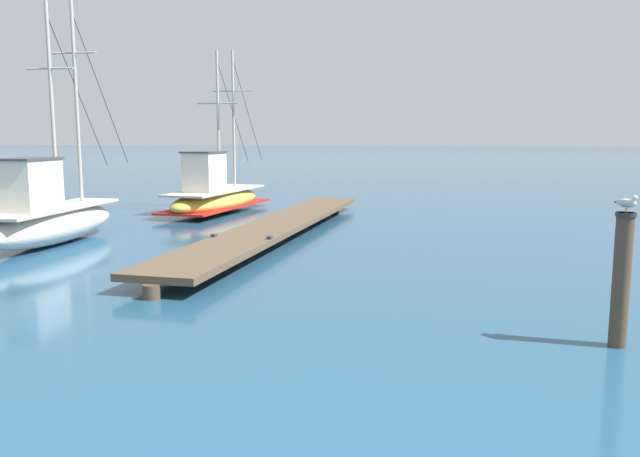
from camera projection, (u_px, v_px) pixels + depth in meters
The scene contains 5 objects.
floating_dock at pixel (278, 225), 20.15m from camera, with size 2.50×16.59×0.53m.
fishing_boat_0 at pixel (215, 195), 26.20m from camera, with size 2.77×8.33×6.87m.
fishing_boat_1 at pixel (50, 216), 18.60m from camera, with size 1.90×8.02×7.35m.
mooring_piling at pixel (621, 278), 9.45m from camera, with size 0.30×0.30×2.05m.
perched_seagull at pixel (626, 202), 9.29m from camera, with size 0.32×0.29×0.26m.
Camera 1 is at (0.51, -2.70, 3.17)m, focal length 35.45 mm.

